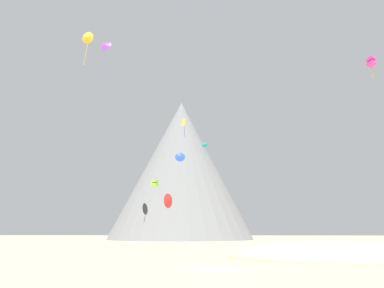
{
  "coord_description": "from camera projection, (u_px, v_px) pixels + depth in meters",
  "views": [
    {
      "loc": [
        -0.87,
        -31.87,
        3.28
      ],
      "look_at": [
        -3.92,
        40.1,
        20.74
      ],
      "focal_mm": 33.32,
      "sensor_mm": 36.0,
      "label": 1
    }
  ],
  "objects": [
    {
      "name": "bush_far_right",
      "position": [
        255.0,
        252.0,
        50.46
      ],
      "size": [
        2.9,
        2.9,
        0.41
      ],
      "primitive_type": "cone",
      "rotation": [
        0.0,
        0.0,
        1.41
      ],
      "color": "#568442",
      "rests_on": "ground_plane"
    },
    {
      "name": "kite_black_low",
      "position": [
        146.0,
        209.0,
        80.22
      ],
      "size": [
        2.12,
        2.56,
        4.42
      ],
      "rotation": [
        0.0,
        0.0,
        2.18
      ],
      "color": "black"
    },
    {
      "name": "kite_gold_high",
      "position": [
        87.0,
        38.0,
        63.96
      ],
      "size": [
        2.29,
        0.94,
        6.63
      ],
      "rotation": [
        0.0,
        0.0,
        6.09
      ],
      "color": "gold"
    },
    {
      "name": "kite_red_low",
      "position": [
        169.0,
        201.0,
        53.28
      ],
      "size": [
        1.36,
        2.08,
        2.19
      ],
      "rotation": [
        0.0,
        0.0,
        1.06
      ],
      "color": "red"
    },
    {
      "name": "kite_lime_mid",
      "position": [
        155.0,
        183.0,
        87.21
      ],
      "size": [
        1.82,
        1.85,
        1.55
      ],
      "rotation": [
        0.0,
        0.0,
        5.77
      ],
      "color": "#8CD133"
    },
    {
      "name": "kite_violet_high",
      "position": [
        106.0,
        45.0,
        74.9
      ],
      "size": [
        2.46,
        1.38,
        6.22
      ],
      "rotation": [
        0.0,
        0.0,
        6.1
      ],
      "color": "purple"
    },
    {
      "name": "rock_massif",
      "position": [
        182.0,
        170.0,
        134.0
      ],
      "size": [
        69.11,
        69.11,
        52.36
      ],
      "color": "slate",
      "rests_on": "ground_plane"
    },
    {
      "name": "kite_yellow_mid",
      "position": [
        184.0,
        124.0,
        73.29
      ],
      "size": [
        0.83,
        0.83,
        3.95
      ],
      "rotation": [
        0.0,
        0.0,
        1.59
      ],
      "color": "yellow"
    },
    {
      "name": "kite_teal_mid",
      "position": [
        205.0,
        145.0,
        91.87
      ],
      "size": [
        1.37,
        0.88,
        3.99
      ],
      "rotation": [
        0.0,
        0.0,
        0.22
      ],
      "color": "teal"
    },
    {
      "name": "dune_foreground_left",
      "position": [
        332.0,
        260.0,
        39.86
      ],
      "size": [
        27.65,
        21.36,
        4.15
      ],
      "primitive_type": "ellipsoid",
      "rotation": [
        0.0,
        0.0,
        2.77
      ],
      "color": "#CCBA8E",
      "rests_on": "ground_plane"
    },
    {
      "name": "bush_low_patch",
      "position": [
        314.0,
        253.0,
        48.7
      ],
      "size": [
        2.12,
        2.12,
        0.51
      ],
      "primitive_type": "cone",
      "rotation": [
        0.0,
        0.0,
        3.17
      ],
      "color": "#568442",
      "rests_on": "ground_plane"
    },
    {
      "name": "kite_blue_mid",
      "position": [
        180.0,
        157.0,
        88.23
      ],
      "size": [
        2.53,
        1.03,
        2.45
      ],
      "rotation": [
        0.0,
        0.0,
        0.13
      ],
      "color": "blue"
    },
    {
      "name": "ground_plane",
      "position": [
        218.0,
        270.0,
        30.13
      ],
      "size": [
        400.0,
        400.0,
        0.0
      ],
      "primitive_type": "plane",
      "color": "#C6B284"
    },
    {
      "name": "dune_foreground_right",
      "position": [
        321.0,
        252.0,
        54.52
      ],
      "size": [
        25.2,
        19.1,
        3.84
      ],
      "primitive_type": "ellipsoid",
      "rotation": [
        0.0,
        0.0,
        0.07
      ],
      "color": "#C6B284",
      "rests_on": "ground_plane"
    },
    {
      "name": "kite_magenta_high",
      "position": [
        371.0,
        62.0,
        60.82
      ],
      "size": [
        1.71,
        1.74,
        4.12
      ],
      "rotation": [
        0.0,
        0.0,
        0.6
      ],
      "color": "#D1339E"
    }
  ]
}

